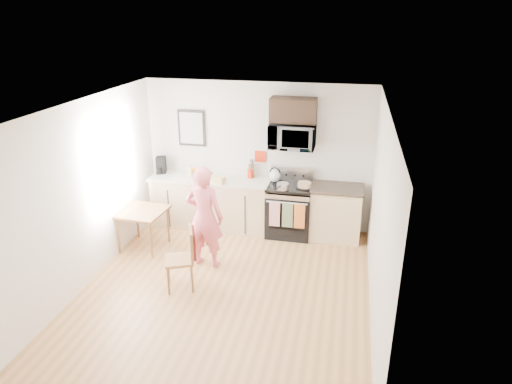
% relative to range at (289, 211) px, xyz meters
% --- Properties ---
extents(floor, '(4.60, 4.60, 0.00)m').
position_rel_range_xyz_m(floor, '(-0.63, -1.98, -0.44)').
color(floor, '#A2753F').
rests_on(floor, ground).
extents(back_wall, '(4.00, 0.04, 2.60)m').
position_rel_range_xyz_m(back_wall, '(-0.63, 0.32, 0.86)').
color(back_wall, white).
rests_on(back_wall, floor).
extents(front_wall, '(4.00, 0.04, 2.60)m').
position_rel_range_xyz_m(front_wall, '(-0.63, -4.28, 0.86)').
color(front_wall, white).
rests_on(front_wall, floor).
extents(left_wall, '(0.04, 4.60, 2.60)m').
position_rel_range_xyz_m(left_wall, '(-2.63, -1.98, 0.86)').
color(left_wall, white).
rests_on(left_wall, floor).
extents(right_wall, '(0.04, 4.60, 2.60)m').
position_rel_range_xyz_m(right_wall, '(1.37, -1.98, 0.86)').
color(right_wall, white).
rests_on(right_wall, floor).
extents(ceiling, '(4.00, 4.60, 0.04)m').
position_rel_range_xyz_m(ceiling, '(-0.63, -1.98, 2.16)').
color(ceiling, white).
rests_on(ceiling, back_wall).
extents(window, '(0.06, 1.40, 1.50)m').
position_rel_range_xyz_m(window, '(-2.59, -1.18, 1.11)').
color(window, white).
rests_on(window, left_wall).
extents(cabinet_left, '(2.10, 0.60, 0.90)m').
position_rel_range_xyz_m(cabinet_left, '(-1.43, 0.02, 0.01)').
color(cabinet_left, '#D7B38A').
rests_on(cabinet_left, floor).
extents(countertop_left, '(2.14, 0.64, 0.04)m').
position_rel_range_xyz_m(countertop_left, '(-1.43, 0.02, 0.48)').
color(countertop_left, beige).
rests_on(countertop_left, cabinet_left).
extents(cabinet_right, '(0.84, 0.60, 0.90)m').
position_rel_range_xyz_m(cabinet_right, '(0.80, 0.02, 0.01)').
color(cabinet_right, '#D7B38A').
rests_on(cabinet_right, floor).
extents(countertop_right, '(0.88, 0.64, 0.04)m').
position_rel_range_xyz_m(countertop_right, '(0.80, 0.02, 0.48)').
color(countertop_right, black).
rests_on(countertop_right, cabinet_right).
extents(range, '(0.76, 0.70, 1.16)m').
position_rel_range_xyz_m(range, '(0.00, 0.00, 0.00)').
color(range, black).
rests_on(range, floor).
extents(microwave, '(0.76, 0.51, 0.42)m').
position_rel_range_xyz_m(microwave, '(-0.00, 0.10, 1.32)').
color(microwave, '#B7B8BC').
rests_on(microwave, back_wall).
extents(upper_cabinet, '(0.76, 0.35, 0.40)m').
position_rel_range_xyz_m(upper_cabinet, '(-0.00, 0.15, 1.74)').
color(upper_cabinet, black).
rests_on(upper_cabinet, back_wall).
extents(wall_art, '(0.50, 0.04, 0.65)m').
position_rel_range_xyz_m(wall_art, '(-1.83, 0.30, 1.31)').
color(wall_art, black).
rests_on(wall_art, back_wall).
extents(wall_trivet, '(0.20, 0.02, 0.20)m').
position_rel_range_xyz_m(wall_trivet, '(-0.58, 0.31, 0.86)').
color(wall_trivet, '#B0260F').
rests_on(wall_trivet, back_wall).
extents(person, '(0.62, 0.43, 1.61)m').
position_rel_range_xyz_m(person, '(-1.11, -1.30, 0.37)').
color(person, '#D23950').
rests_on(person, floor).
extents(dining_table, '(0.72, 0.72, 0.67)m').
position_rel_range_xyz_m(dining_table, '(-2.28, -1.00, 0.16)').
color(dining_table, brown).
rests_on(dining_table, floor).
extents(chair, '(0.54, 0.51, 0.92)m').
position_rel_range_xyz_m(chair, '(-1.15, -1.96, 0.15)').
color(chair, brown).
rests_on(chair, floor).
extents(knife_block, '(0.13, 0.15, 0.21)m').
position_rel_range_xyz_m(knife_block, '(-0.73, 0.24, 0.61)').
color(knife_block, brown).
rests_on(knife_block, countertop_left).
extents(utensil_crock, '(0.12, 0.12, 0.35)m').
position_rel_range_xyz_m(utensil_crock, '(-0.73, 0.19, 0.64)').
color(utensil_crock, '#B0260F').
rests_on(utensil_crock, countertop_left).
extents(fruit_bowl, '(0.29, 0.29, 0.11)m').
position_rel_range_xyz_m(fruit_bowl, '(-1.81, 0.20, 0.55)').
color(fruit_bowl, white).
rests_on(fruit_bowl, countertop_left).
extents(milk_carton, '(0.09, 0.09, 0.22)m').
position_rel_range_xyz_m(milk_carton, '(-1.80, -0.00, 0.61)').
color(milk_carton, tan).
rests_on(milk_carton, countertop_left).
extents(coffee_maker, '(0.21, 0.27, 0.29)m').
position_rel_range_xyz_m(coffee_maker, '(-2.38, 0.10, 0.64)').
color(coffee_maker, black).
rests_on(coffee_maker, countertop_left).
extents(bread_bag, '(0.34, 0.23, 0.12)m').
position_rel_range_xyz_m(bread_bag, '(-1.25, -0.20, 0.56)').
color(bread_bag, tan).
rests_on(bread_bag, countertop_left).
extents(cake, '(0.28, 0.28, 0.09)m').
position_rel_range_xyz_m(cake, '(0.25, -0.08, 0.53)').
color(cake, black).
rests_on(cake, range).
extents(kettle, '(0.21, 0.21, 0.27)m').
position_rel_range_xyz_m(kettle, '(-0.28, 0.10, 0.60)').
color(kettle, white).
rests_on(kettle, range).
extents(pot, '(0.20, 0.34, 0.10)m').
position_rel_range_xyz_m(pot, '(-0.09, -0.23, 0.54)').
color(pot, '#B7B8BC').
rests_on(pot, range).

